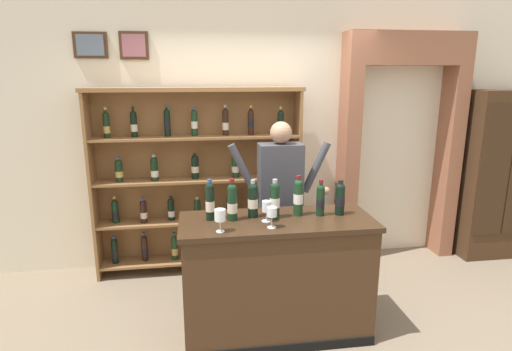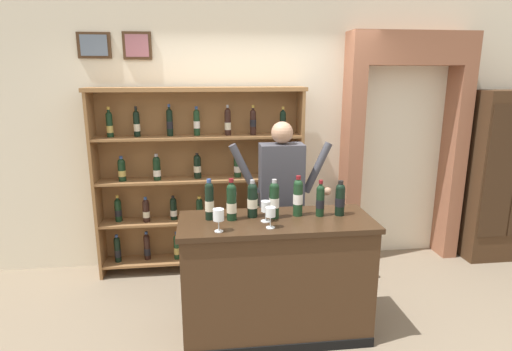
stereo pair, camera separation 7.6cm
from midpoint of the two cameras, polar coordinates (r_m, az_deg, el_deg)
ground_plane at (r=3.70m, az=1.59°, el=-20.63°), size 14.00×14.00×0.02m
back_wall at (r=4.59m, az=-1.59°, el=7.80°), size 12.00×0.19×3.20m
wine_shelf at (r=4.41m, az=-8.41°, el=-0.24°), size 2.17×0.31×1.95m
archway_doorway at (r=4.97m, az=18.27°, el=5.60°), size 1.36×0.45×2.51m
side_cabinet at (r=5.45m, az=29.56°, el=0.04°), size 0.75×0.41×1.91m
tasting_counter at (r=3.44m, az=2.15°, el=-13.71°), size 1.51×0.61×0.98m
shopkeeper at (r=3.86m, az=2.74°, el=-2.06°), size 0.97×0.22×1.66m
tasting_bottle_riserva at (r=3.22m, az=-6.98°, el=-3.44°), size 0.07×0.07×0.32m
tasting_bottle_brunello at (r=3.19m, az=-3.95°, el=-3.56°), size 0.08×0.08×0.33m
tasting_bottle_bianco at (r=3.26m, az=-1.09°, el=-3.29°), size 0.08×0.08×0.30m
tasting_bottle_prosecco at (r=3.24m, az=1.90°, el=-3.25°), size 0.08×0.08×0.31m
tasting_bottle_vin_santo at (r=3.31m, az=5.14°, el=-2.81°), size 0.08×0.08×0.32m
tasting_bottle_chianti at (r=3.33m, az=8.15°, el=-3.23°), size 0.07×0.07×0.29m
tasting_bottle_rosso at (r=3.37m, az=10.78°, el=-3.03°), size 0.08×0.08×0.28m
wine_glass_left at (r=3.04m, az=1.45°, el=-5.11°), size 0.07×0.07×0.16m
wine_glass_spare at (r=2.97m, az=-5.68°, el=-5.49°), size 0.08×0.08×0.17m
wine_glass_right at (r=3.17m, az=0.76°, el=-4.42°), size 0.07×0.07×0.16m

